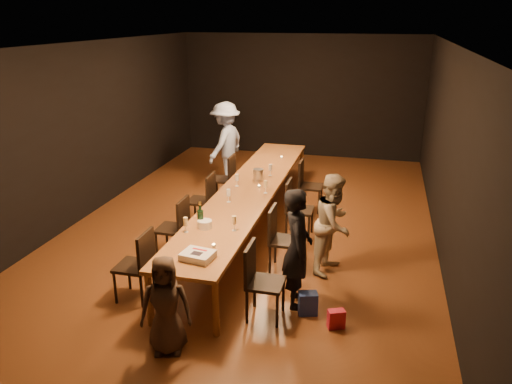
% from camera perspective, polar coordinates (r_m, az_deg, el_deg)
% --- Properties ---
extents(ground, '(10.00, 10.00, 0.00)m').
position_cam_1_polar(ground, '(8.41, -0.79, -4.40)').
color(ground, '#492112').
rests_on(ground, ground).
extents(room_shell, '(6.04, 10.04, 3.02)m').
position_cam_1_polar(room_shell, '(7.80, -0.86, 9.68)').
color(room_shell, black).
rests_on(room_shell, ground).
extents(table, '(0.90, 6.00, 0.75)m').
position_cam_1_polar(table, '(8.15, -0.81, 0.12)').
color(table, brown).
rests_on(table, ground).
extents(chair_right_0, '(0.42, 0.42, 0.93)m').
position_cam_1_polar(chair_right_0, '(5.94, 1.11, -10.27)').
color(chair_right_0, black).
rests_on(chair_right_0, ground).
extents(chair_right_1, '(0.42, 0.42, 0.93)m').
position_cam_1_polar(chair_right_1, '(6.98, 3.39, -5.49)').
color(chair_right_1, black).
rests_on(chair_right_1, ground).
extents(chair_right_2, '(0.42, 0.42, 0.93)m').
position_cam_1_polar(chair_right_2, '(8.07, 5.04, -1.97)').
color(chair_right_2, black).
rests_on(chair_right_2, ground).
extents(chair_right_3, '(0.42, 0.42, 0.93)m').
position_cam_1_polar(chair_right_3, '(9.18, 6.29, 0.71)').
color(chair_right_3, black).
rests_on(chair_right_3, ground).
extents(chair_left_0, '(0.42, 0.42, 0.93)m').
position_cam_1_polar(chair_left_0, '(6.49, -13.82, -8.12)').
color(chair_left_0, black).
rests_on(chair_left_0, ground).
extents(chair_left_1, '(0.42, 0.42, 0.93)m').
position_cam_1_polar(chair_left_1, '(7.45, -9.57, -4.05)').
color(chair_left_1, black).
rests_on(chair_left_1, ground).
extents(chair_left_2, '(0.42, 0.42, 0.93)m').
position_cam_1_polar(chair_left_2, '(8.48, -6.36, -0.92)').
color(chair_left_2, black).
rests_on(chair_left_2, ground).
extents(chair_left_3, '(0.42, 0.42, 0.93)m').
position_cam_1_polar(chair_left_3, '(9.55, -3.85, 1.53)').
color(chair_left_3, black).
rests_on(chair_left_3, ground).
extents(woman_birthday, '(0.48, 0.62, 1.52)m').
position_cam_1_polar(woman_birthday, '(6.09, 4.75, -6.40)').
color(woman_birthday, black).
rests_on(woman_birthday, ground).
extents(woman_tan, '(0.71, 0.81, 1.42)m').
position_cam_1_polar(woman_tan, '(6.96, 8.87, -3.57)').
color(woman_tan, '#BAAA8C').
rests_on(woman_tan, ground).
extents(man_blue, '(0.88, 1.23, 1.73)m').
position_cam_1_polar(man_blue, '(10.59, -3.50, 5.61)').
color(man_blue, '#9BB7EF').
rests_on(man_blue, ground).
extents(child, '(0.62, 0.49, 1.10)m').
position_cam_1_polar(child, '(5.44, -10.28, -12.61)').
color(child, '#402F23').
rests_on(child, ground).
extents(gift_bag_red, '(0.22, 0.18, 0.23)m').
position_cam_1_polar(gift_bag_red, '(6.00, 9.15, -14.15)').
color(gift_bag_red, red).
rests_on(gift_bag_red, ground).
extents(gift_bag_blue, '(0.26, 0.21, 0.28)m').
position_cam_1_polar(gift_bag_blue, '(6.19, 5.95, -12.53)').
color(gift_bag_blue, '#233F9B').
rests_on(gift_bag_blue, ground).
extents(birthday_cake, '(0.40, 0.34, 0.09)m').
position_cam_1_polar(birthday_cake, '(5.86, -6.67, -7.22)').
color(birthday_cake, white).
rests_on(birthday_cake, table).
extents(plate_stack, '(0.24, 0.24, 0.11)m').
position_cam_1_polar(plate_stack, '(6.65, -5.88, -3.69)').
color(plate_stack, white).
rests_on(plate_stack, table).
extents(champagne_bottle, '(0.10, 0.10, 0.35)m').
position_cam_1_polar(champagne_bottle, '(6.67, -6.38, -2.52)').
color(champagne_bottle, black).
rests_on(champagne_bottle, table).
extents(ice_bucket, '(0.22, 0.22, 0.20)m').
position_cam_1_polar(ice_bucket, '(8.50, 0.26, 2.00)').
color(ice_bucket, '#BABBBF').
rests_on(ice_bucket, table).
extents(wineglass_0, '(0.06, 0.06, 0.21)m').
position_cam_1_polar(wineglass_0, '(6.53, -8.04, -3.74)').
color(wineglass_0, beige).
rests_on(wineglass_0, table).
extents(wineglass_1, '(0.06, 0.06, 0.21)m').
position_cam_1_polar(wineglass_1, '(6.52, -2.51, -3.60)').
color(wineglass_1, beige).
rests_on(wineglass_1, table).
extents(wineglass_2, '(0.06, 0.06, 0.21)m').
position_cam_1_polar(wineglass_2, '(7.51, -3.15, -0.41)').
color(wineglass_2, silver).
rests_on(wineglass_2, table).
extents(wineglass_3, '(0.06, 0.06, 0.21)m').
position_cam_1_polar(wineglass_3, '(7.88, 1.10, 0.58)').
color(wineglass_3, beige).
rests_on(wineglass_3, table).
extents(wineglass_4, '(0.06, 0.06, 0.21)m').
position_cam_1_polar(wineglass_4, '(8.20, -2.19, 1.35)').
color(wineglass_4, silver).
rests_on(wineglass_4, table).
extents(wineglass_5, '(0.06, 0.06, 0.21)m').
position_cam_1_polar(wineglass_5, '(8.75, 1.65, 2.53)').
color(wineglass_5, silver).
rests_on(wineglass_5, table).
extents(tealight_near, '(0.05, 0.05, 0.03)m').
position_cam_1_polar(tealight_near, '(6.14, -4.86, -6.12)').
color(tealight_near, '#B2B7B2').
rests_on(tealight_near, table).
extents(tealight_mid, '(0.05, 0.05, 0.03)m').
position_cam_1_polar(tealight_mid, '(8.17, 0.35, 0.64)').
color(tealight_mid, '#B2B7B2').
rests_on(tealight_mid, table).
extents(tealight_far, '(0.05, 0.05, 0.03)m').
position_cam_1_polar(tealight_far, '(9.86, 2.92, 3.97)').
color(tealight_far, '#B2B7B2').
rests_on(tealight_far, table).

